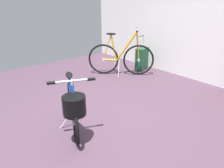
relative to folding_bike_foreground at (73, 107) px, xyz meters
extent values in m
plane|color=#473342|center=(0.17, 0.38, -0.38)|extent=(6.91, 6.91, 0.00)
cube|color=white|center=(0.17, 3.02, 1.13)|extent=(6.91, 0.10, 3.03)
torus|color=black|center=(0.16, -0.07, -0.12)|extent=(0.49, 0.25, 0.52)
cylinder|color=#B7B7BC|center=(0.16, -0.07, -0.12)|extent=(0.08, 0.07, 0.06)
torus|color=black|center=(-0.39, 0.18, -0.12)|extent=(0.49, 0.25, 0.52)
cylinder|color=#B7B7BC|center=(-0.39, 0.18, -0.12)|extent=(0.08, 0.07, 0.06)
cylinder|color=#1947B2|center=(-0.28, 0.13, -0.13)|extent=(0.22, 0.13, 0.05)
cylinder|color=#1947B2|center=(-0.03, 0.02, 0.11)|extent=(0.34, 0.19, 0.51)
cylinder|color=#1947B2|center=(-0.22, 0.10, 0.08)|extent=(0.13, 0.09, 0.44)
cylinder|color=#1947B2|center=(-0.28, 0.13, -0.13)|extent=(0.22, 0.12, 0.04)
cylinder|color=#1947B2|center=(0.13, -0.06, 0.11)|extent=(0.08, 0.06, 0.47)
cylinder|color=#1947B2|center=(-0.33, 0.15, 0.09)|extent=(0.15, 0.08, 0.42)
ellipsoid|color=black|center=(-0.27, 0.12, 0.31)|extent=(0.24, 0.17, 0.05)
cylinder|color=#B7B7BC|center=(0.11, -0.05, 0.37)|extent=(0.03, 0.03, 0.04)
cylinder|color=#B7B7BC|center=(0.11, -0.05, 0.39)|extent=(0.21, 0.41, 0.03)
cylinder|color=black|center=(0.02, -0.25, 0.39)|extent=(0.07, 0.10, 0.04)
cylinder|color=black|center=(0.20, 0.15, 0.39)|extent=(0.07, 0.10, 0.04)
cylinder|color=#B7B7BC|center=(-0.18, 0.08, -0.14)|extent=(0.13, 0.07, 0.14)
cylinder|color=#B7B7BC|center=(-0.18, -0.02, -0.27)|extent=(0.10, 0.18, 0.24)
cylinder|color=black|center=(0.21, -0.10, 0.14)|extent=(0.34, 0.34, 0.22)
torus|color=black|center=(-1.04, 2.29, -0.04)|extent=(0.52, 0.51, 0.69)
cylinder|color=#B7B7BC|center=(-1.04, 2.29, -0.04)|extent=(0.08, 0.08, 0.06)
torus|color=black|center=(-1.60, 1.73, -0.04)|extent=(0.52, 0.51, 0.69)
cylinder|color=#B7B7BC|center=(-1.60, 1.73, -0.04)|extent=(0.08, 0.08, 0.06)
cylinder|color=#BF8C14|center=(-1.50, 1.83, -0.05)|extent=(0.24, 0.24, 0.05)
cylinder|color=#BF8C14|center=(-1.24, 2.09, 0.26)|extent=(0.36, 0.36, 0.66)
cylinder|color=#BF8C14|center=(-1.43, 1.90, 0.23)|extent=(0.14, 0.14, 0.58)
cylinder|color=#BF8C14|center=(-1.50, 1.83, -0.05)|extent=(0.23, 0.23, 0.04)
cylinder|color=#BF8C14|center=(-1.06, 2.26, 0.27)|extent=(0.09, 0.09, 0.62)
cylinder|color=#BF8C14|center=(-1.54, 1.79, 0.24)|extent=(0.15, 0.15, 0.56)
ellipsoid|color=black|center=(-1.48, 1.85, 0.53)|extent=(0.22, 0.22, 0.05)
cylinder|color=#B7B7BC|center=(-1.09, 2.24, 0.60)|extent=(0.03, 0.03, 0.04)
cylinder|color=#B7B7BC|center=(-1.09, 2.24, 0.62)|extent=(0.33, 0.33, 0.03)
cylinder|color=black|center=(-0.93, 2.09, 0.62)|extent=(0.09, 0.09, 0.04)
cylinder|color=black|center=(-1.24, 2.40, 0.62)|extent=(0.09, 0.09, 0.04)
cylinder|color=#B7B7BC|center=(-1.39, 1.94, -0.05)|extent=(0.11, 0.11, 0.14)
cylinder|color=#B7B7BC|center=(-1.29, 1.92, -0.23)|extent=(0.15, 0.15, 0.32)
cube|color=#19472D|center=(-1.23, 2.62, -0.10)|extent=(0.27, 0.39, 0.52)
cylinder|color=#B7B7BC|center=(-1.25, 2.50, 0.30)|extent=(0.02, 0.02, 0.28)
cylinder|color=#B7B7BC|center=(-1.31, 2.72, 0.30)|extent=(0.02, 0.02, 0.28)
cylinder|color=#19472D|center=(-1.28, 2.61, 0.44)|extent=(0.08, 0.23, 0.02)
cylinder|color=black|center=(-1.15, 2.51, -0.36)|extent=(0.04, 0.03, 0.04)
cylinder|color=black|center=(-1.21, 2.75, -0.36)|extent=(0.04, 0.03, 0.04)
camera|label=1|loc=(2.03, -1.09, 1.22)|focal=33.29mm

